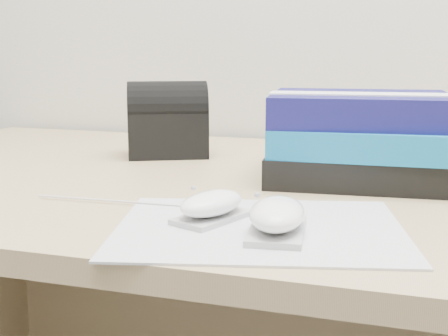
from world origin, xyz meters
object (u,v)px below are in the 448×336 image
(book_stack, at_px, (361,138))
(pouch, at_px, (168,120))
(mouse_front, at_px, (277,217))
(mouse_rear, at_px, (212,206))
(desk, at_px, (304,311))

(book_stack, distance_m, pouch, 0.37)
(mouse_front, xyz_separation_m, book_stack, (0.06, 0.31, 0.04))
(mouse_front, height_order, book_stack, book_stack)
(pouch, bearing_deg, book_stack, -16.53)
(mouse_rear, relative_size, pouch, 0.62)
(desk, distance_m, mouse_rear, 0.40)
(desk, height_order, mouse_rear, mouse_rear)
(mouse_front, relative_size, pouch, 0.66)
(mouse_front, xyz_separation_m, pouch, (-0.30, 0.42, 0.04))
(mouse_rear, height_order, mouse_front, mouse_front)
(desk, height_order, book_stack, book_stack)
(desk, bearing_deg, mouse_rear, -100.51)
(mouse_rear, height_order, book_stack, book_stack)
(desk, height_order, pouch, pouch)
(desk, xyz_separation_m, pouch, (-0.27, 0.08, 0.30))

